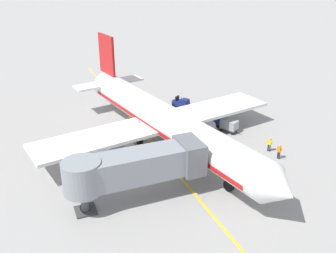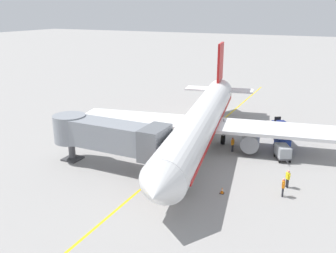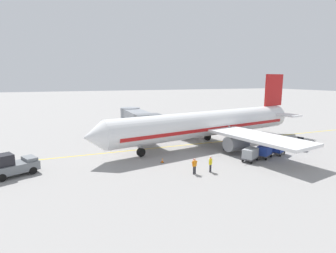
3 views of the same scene
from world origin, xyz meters
TOP-DOWN VIEW (x-y plane):
  - ground_plane at (0.00, 0.00)m, footprint 400.00×400.00m
  - gate_lead_in_line at (0.00, 0.00)m, footprint 0.24×80.00m
  - parked_airliner at (-1.14, -2.25)m, footprint 30.44×37.18m
  - jet_bridge at (5.23, 7.05)m, footprint 12.64×3.50m
  - pushback_tractor at (-5.10, 23.16)m, footprint 3.84×4.92m
  - baggage_tug_lead at (-8.16, -12.69)m, footprint 2.30×2.76m
  - baggage_cart_front at (-10.21, -2.57)m, footprint 2.16×2.89m
  - baggage_cart_second_in_train at (-9.74, -5.15)m, footprint 2.16×2.89m
  - baggage_cart_third_in_train at (-9.23, -7.86)m, footprint 2.16×2.89m
  - ground_crew_wing_walker at (-11.67, 3.81)m, footprint 0.52×0.62m
  - ground_crew_loader at (-11.58, 5.68)m, footprint 0.31×0.73m
  - ground_crew_marshaller at (-4.77, -2.52)m, footprint 0.30×0.73m
  - safety_cone_nose_left at (-6.76, 7.42)m, footprint 0.36×0.36m

SIDE VIEW (x-z plane):
  - ground_plane at x=0.00m, z-range 0.00..0.00m
  - gate_lead_in_line at x=0.00m, z-range 0.00..0.01m
  - safety_cone_nose_left at x=-6.76m, z-range -0.01..0.58m
  - baggage_tug_lead at x=-8.16m, z-range -0.10..1.52m
  - baggage_cart_front at x=-10.21m, z-range 0.16..1.74m
  - baggage_cart_second_in_train at x=-9.74m, z-range 0.16..1.74m
  - baggage_cart_third_in_train at x=-9.23m, z-range 0.16..1.74m
  - ground_crew_wing_walker at x=-11.67m, z-range 0.11..1.80m
  - ground_crew_loader at x=-11.58m, z-range 0.11..1.80m
  - ground_crew_marshaller at x=-4.77m, z-range 0.11..1.80m
  - pushback_tractor at x=-5.10m, z-range -0.10..2.30m
  - parked_airliner at x=-1.14m, z-range -2.13..8.50m
  - jet_bridge at x=5.23m, z-range 0.96..5.94m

